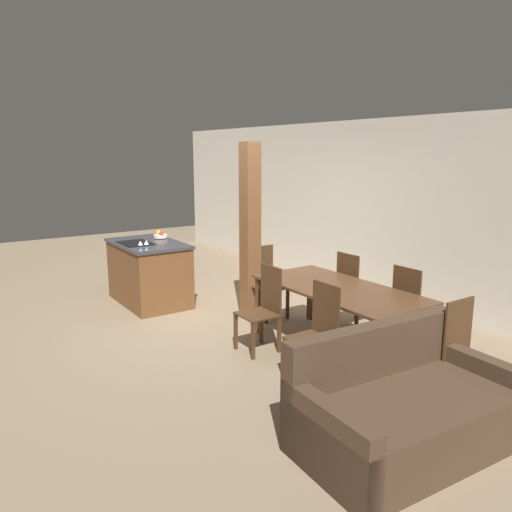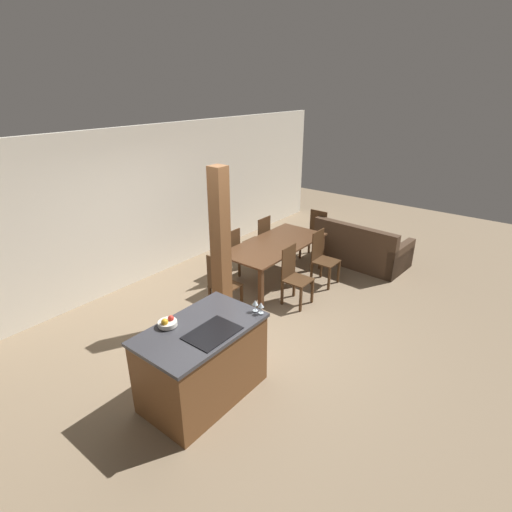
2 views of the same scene
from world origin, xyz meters
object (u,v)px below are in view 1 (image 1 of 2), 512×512
(dining_table, at_px, (338,294))
(dining_chair_head_end, at_px, (266,281))
(dining_chair_far_left, at_px, (353,289))
(fruit_bowl, at_px, (160,235))
(wine_glass_near, at_px, (140,243))
(dining_chair_far_right, at_px, (412,307))
(dining_chair_foot_end, at_px, (446,347))
(dining_chair_near_right, at_px, (317,331))
(kitchen_island, at_px, (149,272))
(couch, at_px, (405,411))
(timber_post, at_px, (250,231))
(dining_chair_near_left, at_px, (263,308))
(wine_glass_middle, at_px, (146,243))

(dining_table, relative_size, dining_chair_head_end, 2.12)
(dining_chair_far_left, bearing_deg, dining_table, 123.24)
(fruit_bowl, height_order, wine_glass_near, wine_glass_near)
(dining_chair_far_right, height_order, dining_chair_foot_end, same)
(dining_chair_near_right, bearing_deg, dining_chair_far_right, 90.00)
(kitchen_island, distance_m, dining_chair_head_end, 1.83)
(wine_glass_near, bearing_deg, dining_chair_near_right, 14.72)
(couch, bearing_deg, fruit_bowl, 92.19)
(dining_table, xyz_separation_m, dining_chair_far_right, (0.46, 0.70, -0.15))
(dining_chair_head_end, height_order, timber_post, timber_post)
(dining_chair_head_end, bearing_deg, timber_post, 134.14)
(fruit_bowl, bearing_deg, kitchen_island, -54.80)
(fruit_bowl, height_order, dining_chair_near_right, fruit_bowl)
(dining_chair_near_left, distance_m, dining_chair_far_left, 1.41)
(dining_chair_near_left, height_order, dining_chair_far_left, same)
(dining_chair_near_right, bearing_deg, fruit_bowl, -178.71)
(dining_chair_far_left, bearing_deg, dining_chair_near_right, 123.24)
(wine_glass_middle, height_order, couch, wine_glass_middle)
(dining_chair_foot_end, height_order, couch, dining_chair_foot_end)
(dining_table, xyz_separation_m, couch, (1.70, -0.90, -0.36))
(fruit_bowl, bearing_deg, wine_glass_middle, -33.93)
(dining_chair_far_left, distance_m, dining_chair_head_end, 1.18)
(dining_table, relative_size, couch, 1.16)
(dining_chair_near_right, bearing_deg, dining_table, 123.24)
(wine_glass_near, height_order, dining_chair_foot_end, wine_glass_near)
(dining_chair_near_left, bearing_deg, dining_chair_head_end, 143.33)
(kitchen_island, distance_m, dining_chair_far_right, 3.79)
(wine_glass_middle, xyz_separation_m, timber_post, (0.71, 1.19, 0.14))
(wine_glass_near, height_order, dining_chair_far_left, wine_glass_near)
(fruit_bowl, xyz_separation_m, wine_glass_near, (0.82, -0.64, 0.07))
(dining_table, bearing_deg, dining_chair_near_left, -123.24)
(kitchen_island, height_order, dining_chair_near_left, dining_chair_near_left)
(kitchen_island, bearing_deg, timber_post, 34.64)
(kitchen_island, distance_m, dining_chair_far_left, 3.01)
(dining_chair_near_left, height_order, timber_post, timber_post)
(kitchen_island, bearing_deg, dining_chair_foot_end, 14.00)
(dining_chair_near_right, height_order, timber_post, timber_post)
(dining_chair_near_left, distance_m, dining_chair_head_end, 1.18)
(dining_chair_near_right, bearing_deg, wine_glass_near, -165.28)
(dining_chair_far_right, relative_size, dining_chair_foot_end, 1.00)
(wine_glass_near, xyz_separation_m, couch, (3.97, 0.52, -0.75))
(fruit_bowl, relative_size, couch, 0.12)
(dining_chair_head_end, bearing_deg, dining_chair_foot_end, -90.00)
(wine_glass_middle, distance_m, timber_post, 1.39)
(fruit_bowl, height_order, dining_chair_head_end, fruit_bowl)
(dining_chair_near_left, distance_m, timber_post, 1.40)
(dining_chair_far_left, relative_size, couch, 0.55)
(wine_glass_near, bearing_deg, fruit_bowl, 142.29)
(wine_glass_near, relative_size, dining_chair_far_right, 0.14)
(dining_chair_far_left, distance_m, timber_post, 1.55)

